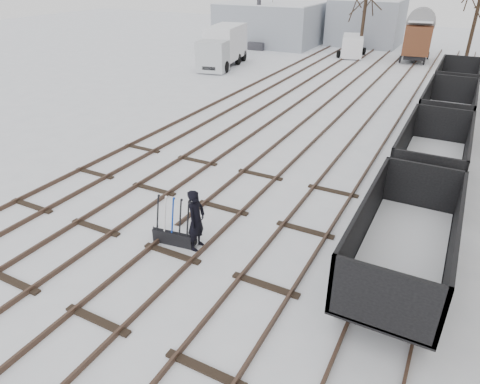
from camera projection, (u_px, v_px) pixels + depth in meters
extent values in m
plane|color=white|center=(172.00, 254.00, 12.49)|extent=(120.00, 120.00, 0.00)
cube|color=black|center=(217.00, 102.00, 26.15)|extent=(0.07, 52.00, 0.15)
cube|color=black|center=(238.00, 105.00, 25.56)|extent=(0.07, 52.00, 0.15)
cube|color=black|center=(76.00, 183.00, 16.51)|extent=(1.90, 0.20, 0.08)
cube|color=black|center=(261.00, 109.00, 24.92)|extent=(0.07, 52.00, 0.15)
cube|color=black|center=(284.00, 112.00, 24.33)|extent=(0.07, 52.00, 0.15)
cube|color=black|center=(136.00, 201.00, 15.27)|extent=(1.90, 0.20, 0.08)
cube|color=black|center=(310.00, 116.00, 23.68)|extent=(0.07, 52.00, 0.15)
cube|color=black|center=(336.00, 120.00, 23.09)|extent=(0.07, 52.00, 0.15)
cube|color=black|center=(208.00, 222.00, 14.04)|extent=(1.90, 0.20, 0.08)
cube|color=black|center=(365.00, 124.00, 22.45)|extent=(0.07, 52.00, 0.15)
cube|color=black|center=(393.00, 129.00, 21.86)|extent=(0.07, 52.00, 0.15)
cube|color=black|center=(293.00, 246.00, 12.80)|extent=(1.90, 0.20, 0.08)
cube|color=black|center=(425.00, 134.00, 21.22)|extent=(0.07, 52.00, 0.15)
cube|color=black|center=(457.00, 139.00, 20.63)|extent=(0.07, 52.00, 0.15)
cube|color=black|center=(397.00, 276.00, 11.57)|extent=(1.90, 0.20, 0.08)
cube|color=#98A0AC|center=(271.00, 24.00, 45.02)|extent=(10.00, 8.00, 4.00)
cube|color=white|center=(272.00, 3.00, 44.06)|extent=(9.80, 7.84, 0.10)
cube|color=#98A0AC|center=(366.00, 23.00, 44.35)|extent=(7.00, 6.00, 4.40)
cube|color=black|center=(175.00, 236.00, 12.94)|extent=(1.34, 0.59, 0.44)
cube|color=black|center=(174.00, 229.00, 12.83)|extent=(1.33, 0.47, 0.06)
cube|color=white|center=(174.00, 228.00, 12.81)|extent=(1.27, 0.42, 0.03)
cylinder|color=black|center=(158.00, 212.00, 12.75)|extent=(0.09, 0.32, 1.08)
cylinder|color=silver|center=(166.00, 214.00, 12.67)|extent=(0.09, 0.32, 1.08)
cylinder|color=#0C309F|center=(173.00, 215.00, 12.60)|extent=(0.09, 0.32, 1.08)
cylinder|color=black|center=(181.00, 217.00, 12.52)|extent=(0.09, 0.32, 1.08)
cylinder|color=black|center=(188.00, 219.00, 12.44)|extent=(0.09, 0.32, 1.08)
imported|color=black|center=(196.00, 220.00, 12.36)|extent=(0.49, 0.71, 1.90)
cube|color=black|center=(400.00, 263.00, 11.14)|extent=(1.81, 4.99, 0.38)
cube|color=black|center=(401.00, 257.00, 11.05)|extent=(2.27, 5.67, 0.11)
cube|color=black|center=(363.00, 222.00, 11.14)|extent=(0.09, 5.67, 1.51)
cube|color=black|center=(453.00, 244.00, 10.25)|extent=(0.09, 5.67, 1.51)
cube|color=white|center=(402.00, 254.00, 11.01)|extent=(2.04, 5.44, 0.06)
cylinder|color=black|center=(340.00, 301.00, 10.28)|extent=(0.11, 0.66, 0.66)
cylinder|color=black|center=(446.00, 247.00, 12.26)|extent=(0.11, 0.66, 0.66)
cube|color=black|center=(429.00, 171.00, 16.14)|extent=(1.81, 4.99, 0.38)
cube|color=black|center=(430.00, 166.00, 16.05)|extent=(2.27, 5.67, 0.11)
cube|color=black|center=(404.00, 142.00, 16.14)|extent=(0.09, 5.67, 1.51)
cube|color=black|center=(467.00, 153.00, 15.25)|extent=(0.09, 5.67, 1.51)
cube|color=white|center=(431.00, 164.00, 16.01)|extent=(2.04, 5.44, 0.06)
cylinder|color=black|center=(390.00, 191.00, 15.28)|extent=(0.11, 0.66, 0.66)
cylinder|color=black|center=(460.00, 165.00, 17.26)|extent=(0.11, 0.66, 0.66)
cube|color=black|center=(444.00, 122.00, 21.14)|extent=(1.81, 4.99, 0.38)
cube|color=black|center=(445.00, 118.00, 21.05)|extent=(2.27, 5.67, 0.11)
cube|color=black|center=(425.00, 100.00, 21.14)|extent=(0.09, 5.67, 1.51)
cube|color=black|center=(474.00, 106.00, 20.25)|extent=(0.09, 5.67, 1.51)
cube|color=white|center=(446.00, 116.00, 21.01)|extent=(2.04, 5.44, 0.06)
cylinder|color=black|center=(416.00, 135.00, 20.28)|extent=(0.11, 0.66, 0.66)
cylinder|color=black|center=(468.00, 120.00, 22.26)|extent=(0.11, 0.66, 0.66)
cube|color=black|center=(454.00, 92.00, 26.14)|extent=(1.81, 4.99, 0.38)
cube|color=black|center=(455.00, 89.00, 26.05)|extent=(2.27, 5.67, 0.11)
cube|color=black|center=(438.00, 75.00, 26.14)|extent=(0.09, 5.67, 1.51)
cube|color=black|center=(478.00, 78.00, 25.25)|extent=(0.09, 5.67, 1.51)
cube|color=white|center=(455.00, 87.00, 26.01)|extent=(2.04, 5.44, 0.06)
cylinder|color=black|center=(432.00, 102.00, 25.28)|extent=(0.11, 0.66, 0.66)
cylinder|color=black|center=(473.00, 92.00, 27.26)|extent=(0.11, 0.66, 0.66)
cube|color=black|center=(415.00, 54.00, 37.41)|extent=(2.08, 4.06, 0.36)
cube|color=#4E2917|center=(418.00, 38.00, 36.78)|extent=(2.55, 4.63, 2.31)
cube|color=white|center=(421.00, 20.00, 36.10)|extent=(2.32, 4.39, 0.04)
cylinder|color=black|center=(400.00, 59.00, 36.83)|extent=(0.11, 0.62, 0.62)
cylinder|color=black|center=(428.00, 56.00, 38.24)|extent=(0.11, 0.62, 0.62)
cube|color=black|center=(223.00, 60.00, 35.55)|extent=(2.34, 6.99, 0.27)
cube|color=#B2B8BD|center=(207.00, 56.00, 33.22)|extent=(2.48, 2.19, 2.27)
cube|color=white|center=(227.00, 42.00, 35.50)|extent=(3.10, 5.06, 2.54)
cube|color=white|center=(227.00, 26.00, 34.89)|extent=(3.04, 4.97, 0.04)
cylinder|color=black|center=(198.00, 65.00, 34.13)|extent=(0.27, 0.91, 0.91)
cylinder|color=black|center=(248.00, 56.00, 37.14)|extent=(0.27, 0.91, 0.91)
cube|color=white|center=(352.00, 46.00, 39.22)|extent=(2.72, 4.45, 1.69)
cube|color=white|center=(353.00, 36.00, 38.81)|extent=(2.66, 4.34, 0.04)
cylinder|color=black|center=(338.00, 54.00, 38.83)|extent=(0.21, 0.66, 0.66)
cylinder|color=black|center=(364.00, 51.00, 40.19)|extent=(0.21, 0.66, 0.66)
cube|color=#333339|center=(258.00, 45.00, 42.80)|extent=(1.69, 1.69, 0.73)
cylinder|color=#333339|center=(259.00, 10.00, 41.27)|extent=(0.40, 0.40, 7.25)
cylinder|color=black|center=(274.00, 0.00, 43.69)|extent=(0.04, 0.04, 4.08)
cylinder|color=black|center=(363.00, 25.00, 38.13)|extent=(0.30, 0.30, 5.46)
cylinder|color=black|center=(474.00, 26.00, 36.57)|extent=(0.30, 0.30, 5.74)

